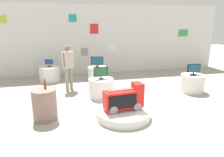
# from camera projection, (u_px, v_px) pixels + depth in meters

# --- Properties ---
(ground_plane) EXTENTS (30.00, 30.00, 0.00)m
(ground_plane) POSITION_uv_depth(u_px,v_px,m) (134.00, 115.00, 5.93)
(ground_plane) COLOR #A8A091
(back_wall_display) EXTENTS (12.48, 0.13, 3.33)m
(back_wall_display) POSITION_uv_depth(u_px,v_px,m) (101.00, 40.00, 10.32)
(back_wall_display) COLOR silver
(back_wall_display) RESTS_ON ground
(main_display_pedestal) EXTENTS (1.49, 1.49, 0.22)m
(main_display_pedestal) POSITION_uv_depth(u_px,v_px,m) (123.00, 114.00, 5.74)
(main_display_pedestal) COLOR silver
(main_display_pedestal) RESTS_ON ground
(novelty_firetruck_tv) EXTENTS (1.10, 0.50, 0.73)m
(novelty_firetruck_tv) POSITION_uv_depth(u_px,v_px,m) (124.00, 100.00, 5.63)
(novelty_firetruck_tv) COLOR gray
(novelty_firetruck_tv) RESTS_ON main_display_pedestal
(display_pedestal_left_rear) EXTENTS (0.83, 0.83, 0.64)m
(display_pedestal_left_rear) POSITION_uv_depth(u_px,v_px,m) (97.00, 74.00, 9.08)
(display_pedestal_left_rear) COLOR silver
(display_pedestal_left_rear) RESTS_ON ground
(tv_on_left_rear) EXTENTS (0.52, 0.20, 0.45)m
(tv_on_left_rear) POSITION_uv_depth(u_px,v_px,m) (97.00, 61.00, 8.92)
(tv_on_left_rear) COLOR black
(tv_on_left_rear) RESTS_ON display_pedestal_left_rear
(display_pedestal_center_rear) EXTENTS (0.85, 0.85, 0.64)m
(display_pedestal_center_rear) POSITION_uv_depth(u_px,v_px,m) (101.00, 88.00, 7.26)
(display_pedestal_center_rear) COLOR silver
(display_pedestal_center_rear) RESTS_ON ground
(tv_on_center_rear) EXTENTS (0.51, 0.17, 0.41)m
(tv_on_center_rear) POSITION_uv_depth(u_px,v_px,m) (101.00, 72.00, 7.10)
(tv_on_center_rear) COLOR black
(tv_on_center_rear) RESTS_ON display_pedestal_center_rear
(display_pedestal_right_rear) EXTENTS (0.89, 0.89, 0.64)m
(display_pedestal_right_rear) POSITION_uv_depth(u_px,v_px,m) (50.00, 74.00, 9.16)
(display_pedestal_right_rear) COLOR silver
(display_pedestal_right_rear) RESTS_ON ground
(tv_on_right_rear) EXTENTS (0.39, 0.17, 0.34)m
(tv_on_right_rear) POSITION_uv_depth(u_px,v_px,m) (49.00, 62.00, 9.02)
(tv_on_right_rear) COLOR black
(tv_on_right_rear) RESTS_ON display_pedestal_right_rear
(display_pedestal_far_right) EXTENTS (0.87, 0.87, 0.64)m
(display_pedestal_far_right) POSITION_uv_depth(u_px,v_px,m) (192.00, 83.00, 7.79)
(display_pedestal_far_right) COLOR silver
(display_pedestal_far_right) RESTS_ON ground
(tv_on_far_right) EXTENTS (0.50, 0.24, 0.41)m
(tv_on_far_right) POSITION_uv_depth(u_px,v_px,m) (194.00, 69.00, 7.64)
(tv_on_far_right) COLOR black
(tv_on_far_right) RESTS_ON display_pedestal_far_right
(side_table_round) EXTENTS (0.66, 0.66, 0.84)m
(side_table_round) POSITION_uv_depth(u_px,v_px,m) (45.00, 104.00, 5.56)
(side_table_round) COLOR gray
(side_table_round) RESTS_ON ground
(bottle_on_side_table) EXTENTS (0.06, 0.06, 0.27)m
(bottle_on_side_table) POSITION_uv_depth(u_px,v_px,m) (45.00, 85.00, 5.50)
(bottle_on_side_table) COLOR brown
(bottle_on_side_table) RESTS_ON side_table_round
(shopper_browsing_near_truck) EXTENTS (0.47, 0.39, 1.70)m
(shopper_browsing_near_truck) POSITION_uv_depth(u_px,v_px,m) (68.00, 64.00, 7.80)
(shopper_browsing_near_truck) COLOR gray
(shopper_browsing_near_truck) RESTS_ON ground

